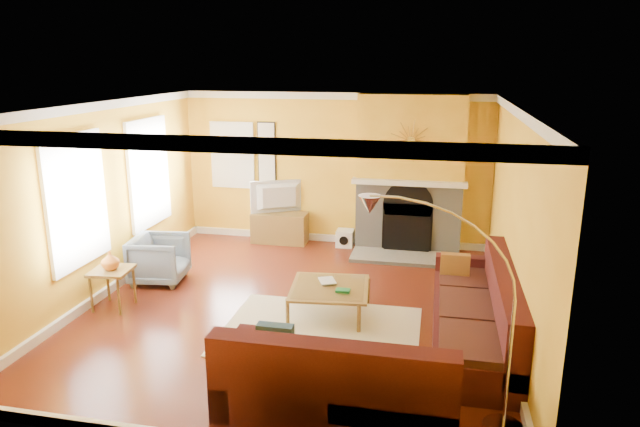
% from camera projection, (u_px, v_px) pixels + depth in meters
% --- Properties ---
extents(floor, '(5.50, 6.00, 0.02)m').
position_uv_depth(floor, '(294.00, 308.00, 7.72)').
color(floor, maroon).
rests_on(floor, ground).
extents(ceiling, '(5.50, 6.00, 0.02)m').
position_uv_depth(ceiling, '(292.00, 105.00, 7.02)').
color(ceiling, white).
rests_on(ceiling, ground).
extents(wall_back, '(5.50, 0.02, 2.70)m').
position_uv_depth(wall_back, '(335.00, 169.00, 10.22)').
color(wall_back, yellow).
rests_on(wall_back, ground).
extents(wall_front, '(5.50, 0.02, 2.70)m').
position_uv_depth(wall_front, '(199.00, 306.00, 4.52)').
color(wall_front, yellow).
rests_on(wall_front, ground).
extents(wall_left, '(0.02, 6.00, 2.70)m').
position_uv_depth(wall_left, '(100.00, 201.00, 7.91)').
color(wall_left, yellow).
rests_on(wall_left, ground).
extents(wall_right, '(0.02, 6.00, 2.70)m').
position_uv_depth(wall_right, '(516.00, 223.00, 6.83)').
color(wall_right, yellow).
rests_on(wall_right, ground).
extents(baseboard, '(5.50, 6.00, 0.12)m').
position_uv_depth(baseboard, '(294.00, 303.00, 7.71)').
color(baseboard, white).
rests_on(baseboard, floor).
extents(crown_molding, '(5.50, 6.00, 0.12)m').
position_uv_depth(crown_molding, '(292.00, 110.00, 7.03)').
color(crown_molding, white).
rests_on(crown_molding, ceiling).
extents(window_left_near, '(0.06, 1.22, 1.72)m').
position_uv_depth(window_left_near, '(148.00, 173.00, 9.09)').
color(window_left_near, white).
rests_on(window_left_near, wall_left).
extents(window_left_far, '(0.06, 1.22, 1.72)m').
position_uv_depth(window_left_far, '(76.00, 201.00, 7.30)').
color(window_left_far, white).
rests_on(window_left_far, wall_left).
extents(window_back, '(0.82, 0.06, 1.22)m').
position_uv_depth(window_back, '(233.00, 155.00, 10.49)').
color(window_back, white).
rests_on(window_back, wall_back).
extents(wall_art, '(0.34, 0.04, 1.14)m').
position_uv_depth(wall_art, '(267.00, 153.00, 10.36)').
color(wall_art, white).
rests_on(wall_art, wall_back).
extents(fireplace, '(1.80, 0.40, 2.70)m').
position_uv_depth(fireplace, '(410.00, 174.00, 9.75)').
color(fireplace, gray).
rests_on(fireplace, floor).
extents(mantel, '(1.92, 0.22, 0.08)m').
position_uv_depth(mantel, '(409.00, 183.00, 9.55)').
color(mantel, white).
rests_on(mantel, fireplace).
extents(hearth, '(1.80, 0.70, 0.06)m').
position_uv_depth(hearth, '(405.00, 258.00, 9.58)').
color(hearth, gray).
rests_on(hearth, floor).
extents(sunburst, '(0.70, 0.04, 0.70)m').
position_uv_depth(sunburst, '(411.00, 141.00, 9.38)').
color(sunburst, olive).
rests_on(sunburst, fireplace).
extents(rug, '(2.40, 1.80, 0.02)m').
position_uv_depth(rug, '(321.00, 331.00, 7.04)').
color(rug, beige).
rests_on(rug, floor).
extents(sectional_sofa, '(2.86, 3.62, 0.90)m').
position_uv_depth(sectional_sofa, '(386.00, 313.00, 6.50)').
color(sectional_sofa, '#471717').
rests_on(sectional_sofa, floor).
extents(coffee_table, '(1.09, 1.09, 0.40)m').
position_uv_depth(coffee_table, '(330.00, 300.00, 7.46)').
color(coffee_table, white).
rests_on(coffee_table, floor).
extents(media_console, '(1.00, 0.45, 0.55)m').
position_uv_depth(media_console, '(280.00, 228.00, 10.43)').
color(media_console, olive).
rests_on(media_console, floor).
extents(tv, '(0.97, 0.59, 0.59)m').
position_uv_depth(tv, '(279.00, 197.00, 10.28)').
color(tv, black).
rests_on(tv, media_console).
extents(subwoofer, '(0.30, 0.30, 0.30)m').
position_uv_depth(subwoofer, '(345.00, 238.00, 10.23)').
color(subwoofer, white).
rests_on(subwoofer, floor).
extents(armchair, '(0.87, 0.85, 0.71)m').
position_uv_depth(armchair, '(159.00, 259.00, 8.54)').
color(armchair, slate).
rests_on(armchair, floor).
extents(side_table, '(0.54, 0.54, 0.55)m').
position_uv_depth(side_table, '(113.00, 289.00, 7.65)').
color(side_table, olive).
rests_on(side_table, floor).
extents(vase, '(0.28, 0.28, 0.25)m').
position_uv_depth(vase, '(110.00, 260.00, 7.54)').
color(vase, orange).
rests_on(vase, side_table).
extents(book, '(0.29, 0.33, 0.03)m').
position_uv_depth(book, '(320.00, 282.00, 7.53)').
color(book, white).
rests_on(book, coffee_table).
extents(arc_lamp, '(1.35, 0.36, 2.12)m').
position_uv_depth(arc_lamp, '(444.00, 318.00, 4.98)').
color(arc_lamp, silver).
rests_on(arc_lamp, floor).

